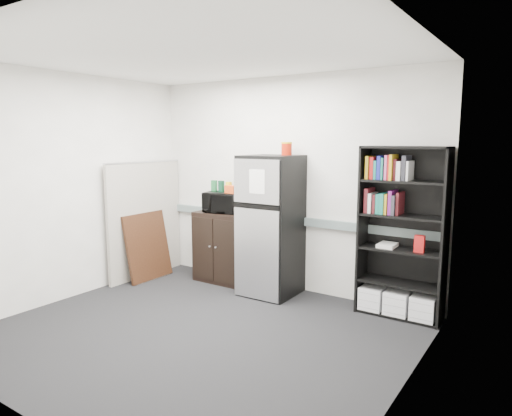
# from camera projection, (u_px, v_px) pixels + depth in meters

# --- Properties ---
(floor) EXTENTS (4.00, 4.00, 0.00)m
(floor) POSITION_uv_depth(u_px,v_px,m) (199.00, 332.00, 4.58)
(floor) COLOR black
(floor) RESTS_ON ground
(wall_back) EXTENTS (4.00, 0.02, 2.70)m
(wall_back) POSITION_uv_depth(u_px,v_px,m) (287.00, 184.00, 5.81)
(wall_back) COLOR silver
(wall_back) RESTS_ON floor
(wall_right) EXTENTS (0.02, 3.50, 2.70)m
(wall_right) POSITION_uv_depth(u_px,v_px,m) (407.00, 219.00, 3.28)
(wall_right) COLOR silver
(wall_right) RESTS_ON floor
(wall_left) EXTENTS (0.02, 3.50, 2.70)m
(wall_left) POSITION_uv_depth(u_px,v_px,m) (70.00, 187.00, 5.47)
(wall_left) COLOR silver
(wall_left) RESTS_ON floor
(ceiling) EXTENTS (4.00, 3.50, 0.02)m
(ceiling) POSITION_uv_depth(u_px,v_px,m) (193.00, 53.00, 4.17)
(ceiling) COLOR white
(ceiling) RESTS_ON wall_back
(electrical_raceway) EXTENTS (3.92, 0.05, 0.10)m
(electrical_raceway) POSITION_uv_depth(u_px,v_px,m) (286.00, 219.00, 5.86)
(electrical_raceway) COLOR slate
(electrical_raceway) RESTS_ON wall_back
(wall_note) EXTENTS (0.14, 0.00, 0.10)m
(wall_note) POSITION_uv_depth(u_px,v_px,m) (264.00, 168.00, 5.97)
(wall_note) COLOR white
(wall_note) RESTS_ON wall_back
(bookshelf) EXTENTS (0.90, 0.34, 1.85)m
(bookshelf) POSITION_uv_depth(u_px,v_px,m) (402.00, 234.00, 4.89)
(bookshelf) COLOR black
(bookshelf) RESTS_ON floor
(cubicle_partition) EXTENTS (0.06, 1.30, 1.62)m
(cubicle_partition) POSITION_uv_depth(u_px,v_px,m) (145.00, 219.00, 6.39)
(cubicle_partition) COLOR #9D978C
(cubicle_partition) RESTS_ON floor
(cabinet) EXTENTS (0.76, 0.50, 0.95)m
(cabinet) POSITION_uv_depth(u_px,v_px,m) (224.00, 247.00, 6.19)
(cabinet) COLOR black
(cabinet) RESTS_ON floor
(microwave) EXTENTS (0.55, 0.42, 0.27)m
(microwave) POSITION_uv_depth(u_px,v_px,m) (223.00, 202.00, 6.09)
(microwave) COLOR black
(microwave) RESTS_ON cabinet
(snack_box_a) EXTENTS (0.08, 0.06, 0.15)m
(snack_box_a) POSITION_uv_depth(u_px,v_px,m) (214.00, 186.00, 6.19)
(snack_box_a) COLOR #19582C
(snack_box_a) RESTS_ON microwave
(snack_box_b) EXTENTS (0.08, 0.06, 0.15)m
(snack_box_b) POSITION_uv_depth(u_px,v_px,m) (221.00, 186.00, 6.12)
(snack_box_b) COLOR #0C3521
(snack_box_b) RESTS_ON microwave
(snack_box_c) EXTENTS (0.08, 0.06, 0.14)m
(snack_box_c) POSITION_uv_depth(u_px,v_px,m) (229.00, 187.00, 6.05)
(snack_box_c) COLOR yellow
(snack_box_c) RESTS_ON microwave
(snack_bag) EXTENTS (0.20, 0.14, 0.10)m
(snack_bag) POSITION_uv_depth(u_px,v_px,m) (232.00, 189.00, 5.96)
(snack_bag) COLOR #DF4A16
(snack_bag) RESTS_ON microwave
(refrigerator) EXTENTS (0.66, 0.69, 1.73)m
(refrigerator) POSITION_uv_depth(u_px,v_px,m) (271.00, 225.00, 5.64)
(refrigerator) COLOR black
(refrigerator) RESTS_ON floor
(coffee_can) EXTENTS (0.13, 0.13, 0.18)m
(coffee_can) POSITION_uv_depth(u_px,v_px,m) (287.00, 148.00, 5.52)
(coffee_can) COLOR #A81B07
(coffee_can) RESTS_ON refrigerator
(framed_poster) EXTENTS (0.21, 0.72, 0.92)m
(framed_poster) POSITION_uv_depth(u_px,v_px,m) (148.00, 246.00, 6.29)
(framed_poster) COLOR black
(framed_poster) RESTS_ON floor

